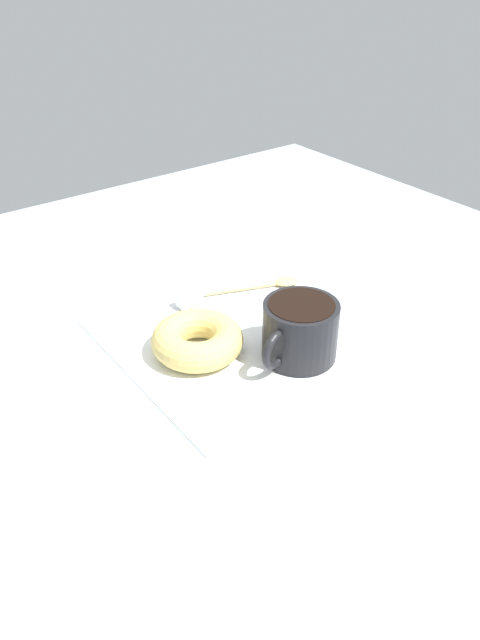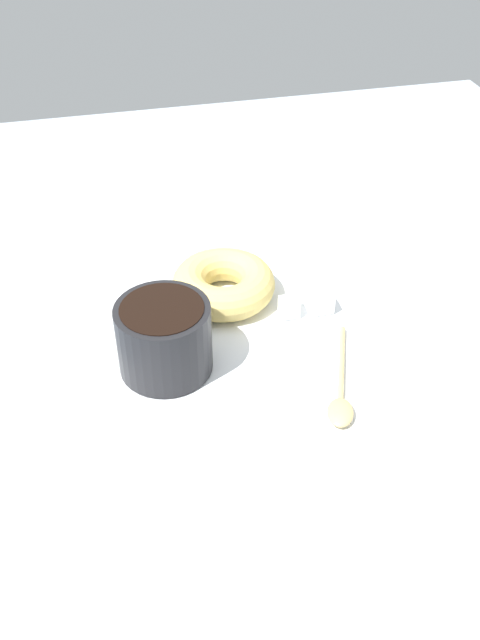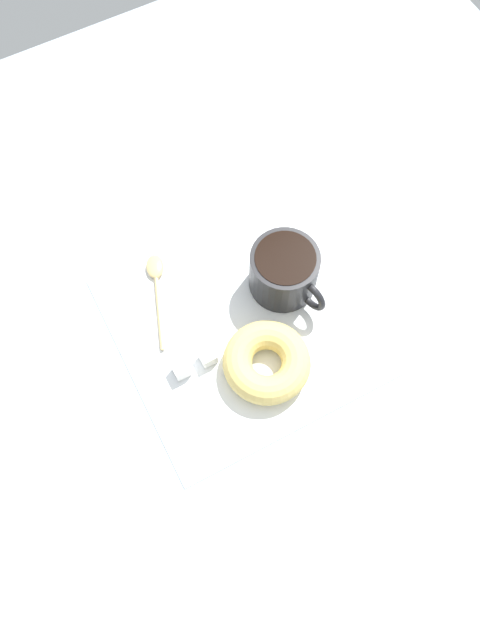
# 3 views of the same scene
# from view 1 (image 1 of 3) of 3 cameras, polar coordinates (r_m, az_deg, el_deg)

# --- Properties ---
(ground_plane) EXTENTS (1.20, 1.20, 0.02)m
(ground_plane) POSITION_cam_1_polar(r_m,az_deg,el_deg) (0.78, 0.83, -3.05)
(ground_plane) COLOR #99A8B7
(napkin) EXTENTS (0.31, 0.31, 0.00)m
(napkin) POSITION_cam_1_polar(r_m,az_deg,el_deg) (0.80, 0.00, -1.30)
(napkin) COLOR white
(napkin) RESTS_ON ground_plane
(coffee_cup) EXTENTS (0.12, 0.09, 0.07)m
(coffee_cup) POSITION_cam_1_polar(r_m,az_deg,el_deg) (0.74, 5.45, -0.88)
(coffee_cup) COLOR black
(coffee_cup) RESTS_ON napkin
(donut) EXTENTS (0.11, 0.11, 0.04)m
(donut) POSITION_cam_1_polar(r_m,az_deg,el_deg) (0.75, -3.91, -1.81)
(donut) COLOR #E5C66B
(donut) RESTS_ON napkin
(spoon) EXTENTS (0.14, 0.06, 0.01)m
(spoon) POSITION_cam_1_polar(r_m,az_deg,el_deg) (0.90, 3.05, 3.34)
(spoon) COLOR #D8B772
(spoon) RESTS_ON napkin
(sugar_cube) EXTENTS (0.02, 0.02, 0.02)m
(sugar_cube) POSITION_cam_1_polar(r_m,az_deg,el_deg) (0.82, -3.66, 0.66)
(sugar_cube) COLOR white
(sugar_cube) RESTS_ON napkin
(sugar_cube_extra) EXTENTS (0.02, 0.02, 0.02)m
(sugar_cube_extra) POSITION_cam_1_polar(r_m,az_deg,el_deg) (0.85, -5.03, 1.76)
(sugar_cube_extra) COLOR white
(sugar_cube_extra) RESTS_ON napkin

